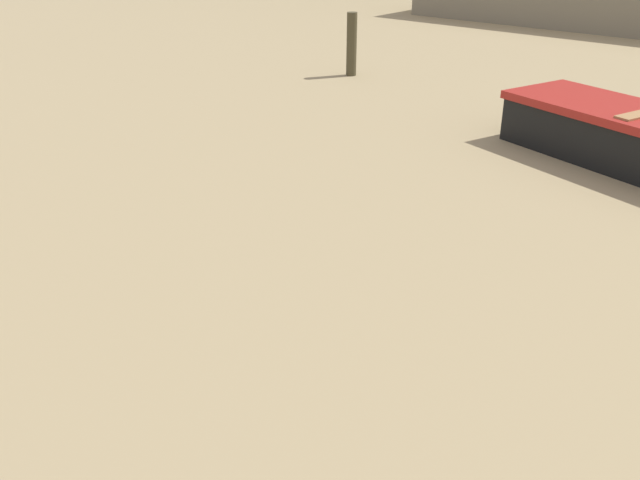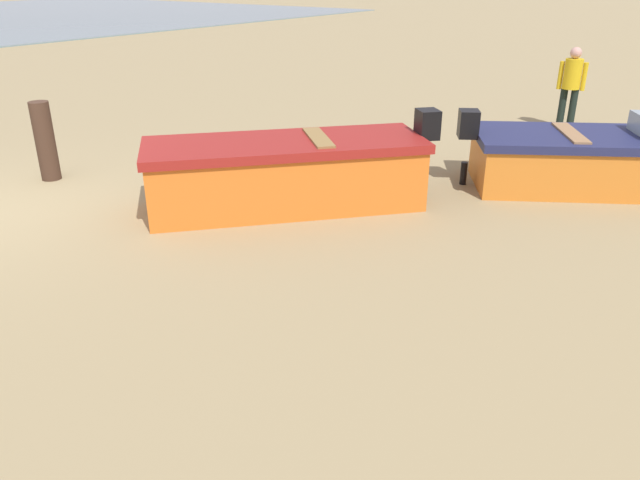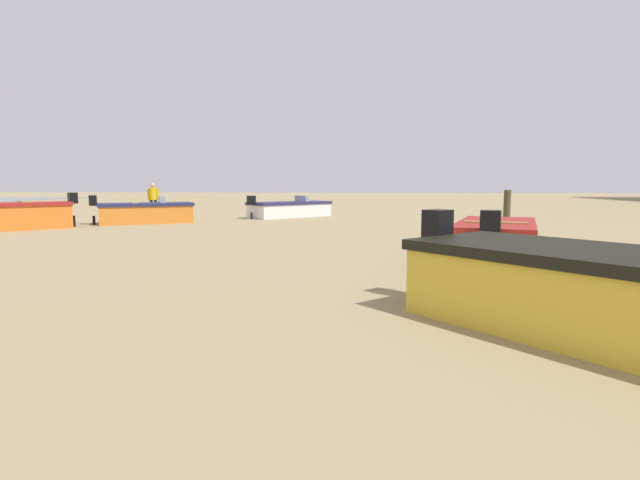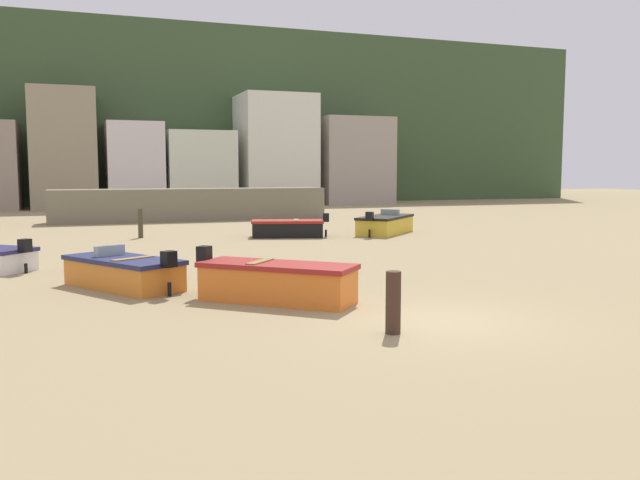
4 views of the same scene
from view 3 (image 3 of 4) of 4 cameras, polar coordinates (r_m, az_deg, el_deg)
The scene contains 7 objects.
boat_orange_0 at distance 19.23m, azimuth -33.30°, elevation 2.43°, with size 3.65×3.47×1.25m.
boat_orange_2 at distance 20.21m, azimuth -20.24°, elevation 3.12°, with size 3.12×3.82×1.13m.
boat_white_3 at distance 22.66m, azimuth -3.63°, elevation 3.74°, with size 4.07×3.86×1.05m.
boat_black_4 at distance 10.19m, azimuth 20.41°, elevation -0.08°, with size 3.73×2.37×1.11m.
boat_yellow_5 at distance 5.47m, azimuth 32.37°, elevation -5.73°, with size 4.12×4.11×1.21m.
mooring_post_mid_beach at distance 16.98m, azimuth 21.59°, elevation 3.33°, with size 0.23×0.23×1.36m, color #423C26.
beach_walker_foreground at distance 23.93m, azimuth -19.47°, elevation 4.91°, with size 0.40×0.54×1.62m.
Camera 3 is at (12.17, 15.41, 1.53)m, focal length 26.55 mm.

